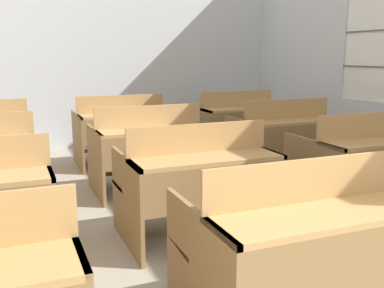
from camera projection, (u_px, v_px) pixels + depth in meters
wall_back at (85, 42)px, 6.59m from camera, size 6.09×0.06×3.10m
bench_front_center at (298, 243)px, 2.26m from camera, size 1.09×0.81×0.88m
bench_second_center at (197, 181)px, 3.36m from camera, size 1.09×0.81×0.88m
bench_second_right at (364, 161)px, 3.98m from camera, size 1.09×0.81×0.88m
bench_third_center at (149, 148)px, 4.53m from camera, size 1.09×0.81×0.88m
bench_third_right at (284, 137)px, 5.14m from camera, size 1.09×0.81×0.88m
bench_back_center at (121, 130)px, 5.66m from camera, size 1.09×0.81×0.88m
bench_back_right at (235, 122)px, 6.27m from camera, size 1.09×0.81×0.88m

